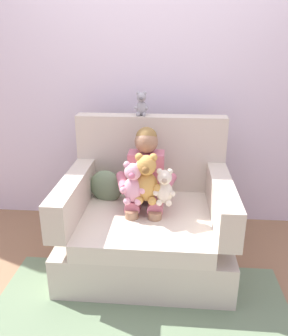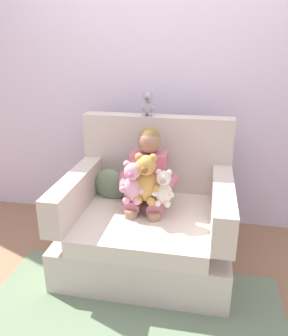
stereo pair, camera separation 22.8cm
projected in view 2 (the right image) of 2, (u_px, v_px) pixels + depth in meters
name	position (u px, v px, depth m)	size (l,w,h in m)	color
ground_plane	(147.00, 260.00, 2.60)	(8.00, 8.00, 0.00)	#936D4C
back_wall	(164.00, 75.00, 2.84)	(6.00, 0.10, 2.60)	silver
armchair	(149.00, 220.00, 2.54)	(1.18, 0.99, 1.03)	beige
seated_child	(148.00, 179.00, 2.46)	(0.45, 0.39, 0.82)	#C66B7F
plush_pink	(133.00, 183.00, 2.31)	(0.18, 0.14, 0.30)	#EAA8BC
plush_cream	(164.00, 188.00, 2.27)	(0.15, 0.12, 0.25)	silver
plush_honey	(146.00, 180.00, 2.30)	(0.21, 0.17, 0.35)	gold
plush_grey_on_backrest	(148.00, 104.00, 2.60)	(0.11, 0.09, 0.19)	#9E9EA3
throw_pillow	(111.00, 185.00, 2.65)	(0.26, 0.12, 0.26)	slate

